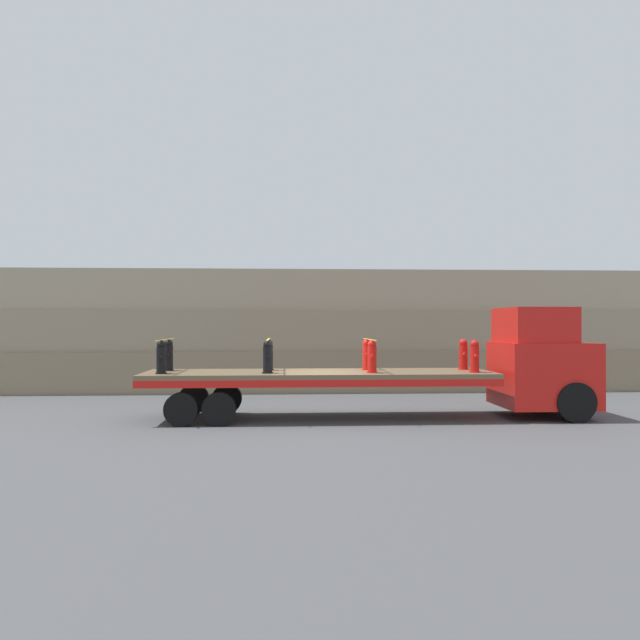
{
  "coord_description": "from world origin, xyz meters",
  "views": [
    {
      "loc": [
        -0.99,
        -17.94,
        2.73
      ],
      "look_at": [
        0.03,
        0.0,
        2.84
      ],
      "focal_mm": 35.0,
      "sensor_mm": 36.0,
      "label": 1
    }
  ],
  "objects_px": {
    "fire_hydrant_red_far_2": "(367,355)",
    "fire_hydrant_red_near_3": "(475,357)",
    "fire_hydrant_black_near_0": "(161,357)",
    "fire_hydrant_black_far_1": "(269,355)",
    "fire_hydrant_black_near_1": "(268,357)",
    "fire_hydrant_black_far_0": "(169,355)",
    "flatbed_trailer": "(295,380)",
    "truck_cab": "(544,363)",
    "fire_hydrant_red_far_3": "(463,355)",
    "fire_hydrant_red_near_2": "(372,357)"
  },
  "relations": [
    {
      "from": "fire_hydrant_red_far_2",
      "to": "fire_hydrant_red_near_3",
      "type": "bearing_deg",
      "value": -20.78
    },
    {
      "from": "fire_hydrant_black_near_0",
      "to": "fire_hydrant_black_far_1",
      "type": "bearing_deg",
      "value": 20.78
    },
    {
      "from": "fire_hydrant_black_near_1",
      "to": "fire_hydrant_red_near_3",
      "type": "height_order",
      "value": "same"
    },
    {
      "from": "fire_hydrant_black_near_0",
      "to": "fire_hydrant_black_far_0",
      "type": "xyz_separation_m",
      "value": [
        0.0,
        1.11,
        0.0
      ]
    },
    {
      "from": "fire_hydrant_black_near_0",
      "to": "fire_hydrant_red_near_3",
      "type": "xyz_separation_m",
      "value": [
        8.78,
        0.0,
        0.0
      ]
    },
    {
      "from": "flatbed_trailer",
      "to": "fire_hydrant_red_far_2",
      "type": "xyz_separation_m",
      "value": [
        2.15,
        0.56,
        0.7
      ]
    },
    {
      "from": "truck_cab",
      "to": "fire_hydrant_red_far_3",
      "type": "bearing_deg",
      "value": 166.12
    },
    {
      "from": "fire_hydrant_black_near_0",
      "to": "fire_hydrant_red_far_2",
      "type": "relative_size",
      "value": 1.0
    },
    {
      "from": "fire_hydrant_black_near_0",
      "to": "fire_hydrant_red_far_2",
      "type": "xyz_separation_m",
      "value": [
        5.85,
        1.11,
        0.0
      ]
    },
    {
      "from": "fire_hydrant_red_near_2",
      "to": "fire_hydrant_red_near_3",
      "type": "xyz_separation_m",
      "value": [
        2.93,
        0.0,
        0.0
      ]
    },
    {
      "from": "fire_hydrant_black_far_0",
      "to": "fire_hydrant_black_far_1",
      "type": "distance_m",
      "value": 2.93
    },
    {
      "from": "truck_cab",
      "to": "fire_hydrant_red_far_2",
      "type": "bearing_deg",
      "value": 173.88
    },
    {
      "from": "truck_cab",
      "to": "fire_hydrant_black_near_1",
      "type": "height_order",
      "value": "truck_cab"
    },
    {
      "from": "fire_hydrant_black_near_1",
      "to": "fire_hydrant_black_far_1",
      "type": "bearing_deg",
      "value": 90.0
    },
    {
      "from": "fire_hydrant_black_far_0",
      "to": "flatbed_trailer",
      "type": "bearing_deg",
      "value": -8.53
    },
    {
      "from": "flatbed_trailer",
      "to": "fire_hydrant_red_far_2",
      "type": "bearing_deg",
      "value": 14.47
    },
    {
      "from": "truck_cab",
      "to": "fire_hydrant_red_far_2",
      "type": "distance_m",
      "value": 5.21
    },
    {
      "from": "flatbed_trailer",
      "to": "fire_hydrant_red_far_2",
      "type": "distance_m",
      "value": 2.33
    },
    {
      "from": "fire_hydrant_black_near_0",
      "to": "fire_hydrant_red_far_3",
      "type": "bearing_deg",
      "value": 7.21
    },
    {
      "from": "fire_hydrant_black_far_0",
      "to": "fire_hydrant_red_near_3",
      "type": "distance_m",
      "value": 8.85
    },
    {
      "from": "flatbed_trailer",
      "to": "fire_hydrant_black_near_1",
      "type": "relative_size",
      "value": 10.86
    },
    {
      "from": "fire_hydrant_black_near_1",
      "to": "fire_hydrant_red_near_2",
      "type": "distance_m",
      "value": 2.93
    },
    {
      "from": "fire_hydrant_black_far_0",
      "to": "fire_hydrant_red_far_2",
      "type": "xyz_separation_m",
      "value": [
        5.85,
        0.0,
        0.0
      ]
    },
    {
      "from": "flatbed_trailer",
      "to": "fire_hydrant_black_near_0",
      "type": "height_order",
      "value": "fire_hydrant_black_near_0"
    },
    {
      "from": "fire_hydrant_black_far_1",
      "to": "fire_hydrant_red_far_2",
      "type": "xyz_separation_m",
      "value": [
        2.93,
        0.0,
        0.0
      ]
    },
    {
      "from": "fire_hydrant_black_far_0",
      "to": "fire_hydrant_red_near_2",
      "type": "bearing_deg",
      "value": -10.74
    },
    {
      "from": "fire_hydrant_black_near_1",
      "to": "fire_hydrant_red_near_3",
      "type": "xyz_separation_m",
      "value": [
        5.85,
        0.0,
        0.0
      ]
    },
    {
      "from": "fire_hydrant_red_far_2",
      "to": "fire_hydrant_red_near_3",
      "type": "height_order",
      "value": "same"
    },
    {
      "from": "truck_cab",
      "to": "fire_hydrant_red_far_3",
      "type": "relative_size",
      "value": 3.49
    },
    {
      "from": "fire_hydrant_black_near_0",
      "to": "fire_hydrant_black_far_0",
      "type": "bearing_deg",
      "value": 90.0
    },
    {
      "from": "flatbed_trailer",
      "to": "fire_hydrant_red_far_2",
      "type": "relative_size",
      "value": 10.86
    },
    {
      "from": "fire_hydrant_black_far_0",
      "to": "fire_hydrant_red_near_2",
      "type": "relative_size",
      "value": 1.0
    },
    {
      "from": "fire_hydrant_black_far_1",
      "to": "fire_hydrant_red_near_2",
      "type": "height_order",
      "value": "same"
    },
    {
      "from": "fire_hydrant_black_far_1",
      "to": "fire_hydrant_red_near_2",
      "type": "distance_m",
      "value": 3.13
    },
    {
      "from": "fire_hydrant_red_near_3",
      "to": "fire_hydrant_black_far_0",
      "type": "bearing_deg",
      "value": 172.79
    },
    {
      "from": "truck_cab",
      "to": "flatbed_trailer",
      "type": "xyz_separation_m",
      "value": [
        -7.33,
        0.0,
        -0.48
      ]
    },
    {
      "from": "fire_hydrant_black_near_1",
      "to": "fire_hydrant_red_far_2",
      "type": "xyz_separation_m",
      "value": [
        2.93,
        1.11,
        0.0
      ]
    },
    {
      "from": "fire_hydrant_black_near_0",
      "to": "fire_hydrant_red_near_3",
      "type": "height_order",
      "value": "same"
    },
    {
      "from": "fire_hydrant_black_near_0",
      "to": "fire_hydrant_black_near_1",
      "type": "distance_m",
      "value": 2.93
    },
    {
      "from": "fire_hydrant_black_near_0",
      "to": "fire_hydrant_red_near_2",
      "type": "height_order",
      "value": "same"
    },
    {
      "from": "flatbed_trailer",
      "to": "fire_hydrant_red_near_2",
      "type": "xyz_separation_m",
      "value": [
        2.15,
        -0.56,
        0.7
      ]
    },
    {
      "from": "flatbed_trailer",
      "to": "fire_hydrant_black_far_1",
      "type": "relative_size",
      "value": 10.86
    },
    {
      "from": "fire_hydrant_black_far_1",
      "to": "fire_hydrant_red_far_3",
      "type": "bearing_deg",
      "value": 0.0
    },
    {
      "from": "fire_hydrant_black_near_1",
      "to": "fire_hydrant_black_far_1",
      "type": "distance_m",
      "value": 1.11
    },
    {
      "from": "fire_hydrant_black_far_0",
      "to": "fire_hydrant_black_near_1",
      "type": "distance_m",
      "value": 3.13
    },
    {
      "from": "fire_hydrant_black_near_1",
      "to": "fire_hydrant_red_far_3",
      "type": "height_order",
      "value": "same"
    },
    {
      "from": "fire_hydrant_red_far_3",
      "to": "truck_cab",
      "type": "bearing_deg",
      "value": -13.88
    },
    {
      "from": "fire_hydrant_red_near_2",
      "to": "fire_hydrant_red_far_2",
      "type": "bearing_deg",
      "value": 90.0
    },
    {
      "from": "fire_hydrant_red_near_3",
      "to": "fire_hydrant_black_near_0",
      "type": "bearing_deg",
      "value": 180.0
    },
    {
      "from": "fire_hydrant_black_far_0",
      "to": "truck_cab",
      "type": "bearing_deg",
      "value": -2.88
    }
  ]
}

